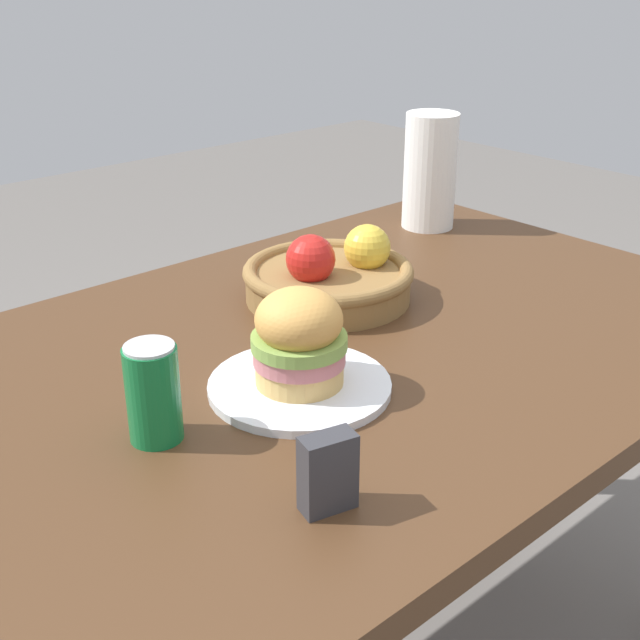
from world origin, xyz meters
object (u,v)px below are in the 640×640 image
plate (300,386)px  paper_towel_roll (430,171)px  sandwich (299,338)px  soda_can (153,393)px  fruit_basket (330,276)px  napkin_holder (328,473)px

plate → paper_towel_roll: (0.67, 0.36, 0.11)m
sandwich → soda_can: (-0.21, 0.03, -0.01)m
sandwich → fruit_basket: 0.32m
sandwich → plate: bearing=-90.0°
plate → sandwich: bearing=90.0°
soda_can → paper_towel_roll: paper_towel_roll is taller
plate → napkin_holder: (-0.15, -0.22, 0.04)m
fruit_basket → napkin_holder: (-0.39, -0.43, 0.00)m
plate → paper_towel_roll: 0.77m
plate → sandwich: 0.07m
sandwich → napkin_holder: bearing=-123.9°
sandwich → napkin_holder: (-0.15, -0.22, -0.03)m
paper_towel_roll → fruit_basket: bearing=-160.1°
plate → sandwich: (0.00, 0.00, 0.07)m
fruit_basket → napkin_holder: bearing=-132.6°
plate → soda_can: bearing=172.9°
paper_towel_roll → plate: bearing=-151.6°
paper_towel_roll → napkin_holder: bearing=-144.6°
sandwich → paper_towel_roll: paper_towel_roll is taller
paper_towel_roll → napkin_holder: (-0.82, -0.58, -0.07)m
plate → soda_can: (-0.21, 0.03, 0.06)m
soda_can → paper_towel_roll: size_ratio=0.53×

